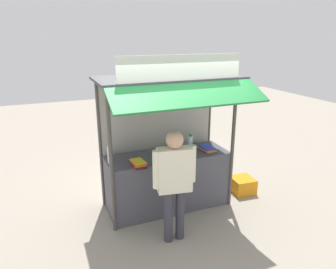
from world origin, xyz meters
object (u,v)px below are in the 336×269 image
object	(u,v)px
magazine_stack_front_left	(139,163)
plastic_crate	(242,185)
water_bottle_front_right	(190,143)
banana_bunch_inner_left	(158,106)
water_bottle_back_left	(110,154)
magazine_stack_mid_right	(165,156)
vendor_person	(174,177)
banana_bunch_inner_right	(188,101)
magazine_stack_left	(207,148)
water_bottle_mid_left	(174,147)
banana_bunch_leftmost	(223,98)

from	to	relation	value
magazine_stack_front_left	plastic_crate	size ratio (longest dim) A/B	0.77
water_bottle_front_right	banana_bunch_inner_left	distance (m)	1.22
water_bottle_back_left	water_bottle_front_right	bearing A→B (deg)	1.54
magazine_stack_mid_right	vendor_person	bearing A→B (deg)	-102.09
water_bottle_back_left	banana_bunch_inner_right	distance (m)	1.45
water_bottle_front_right	magazine_stack_front_left	xyz separation A→B (m)	(-1.02, -0.31, -0.10)
water_bottle_front_right	vendor_person	distance (m)	1.18
magazine_stack_mid_right	banana_bunch_inner_left	world-z (taller)	banana_bunch_inner_left
water_bottle_front_right	banana_bunch_inner_left	world-z (taller)	banana_bunch_inner_left
magazine_stack_mid_right	magazine_stack_left	xyz separation A→B (m)	(0.80, 0.02, 0.01)
banana_bunch_inner_right	magazine_stack_mid_right	bearing A→B (deg)	123.10
magazine_stack_mid_right	banana_bunch_inner_left	size ratio (longest dim) A/B	0.97
water_bottle_front_right	banana_bunch_inner_left	bearing A→B (deg)	-146.85
water_bottle_front_right	water_bottle_mid_left	bearing A→B (deg)	-176.31
banana_bunch_inner_left	plastic_crate	world-z (taller)	banana_bunch_inner_left
water_bottle_back_left	magazine_stack_front_left	distance (m)	0.47
magazine_stack_mid_right	vendor_person	size ratio (longest dim) A/B	0.18
water_bottle_mid_left	banana_bunch_inner_left	world-z (taller)	banana_bunch_inner_left
water_bottle_mid_left	water_bottle_front_right	distance (m)	0.31
water_bottle_mid_left	magazine_stack_front_left	world-z (taller)	water_bottle_mid_left
magazine_stack_mid_right	banana_bunch_inner_left	bearing A→B (deg)	-122.96
water_bottle_mid_left	magazine_stack_mid_right	xyz separation A→B (m)	(-0.22, -0.12, -0.08)
water_bottle_front_right	banana_bunch_leftmost	world-z (taller)	banana_bunch_leftmost
water_bottle_mid_left	magazine_stack_mid_right	bearing A→B (deg)	-151.78
magazine_stack_left	plastic_crate	size ratio (longest dim) A/B	0.77
banana_bunch_leftmost	plastic_crate	distance (m)	2.01
magazine_stack_left	plastic_crate	bearing A→B (deg)	0.46
magazine_stack_mid_right	banana_bunch_inner_right	xyz separation A→B (m)	(0.23, -0.36, 0.96)
magazine_stack_left	water_bottle_mid_left	bearing A→B (deg)	170.30
water_bottle_back_left	banana_bunch_inner_right	bearing A→B (deg)	-22.78
water_bottle_back_left	magazine_stack_mid_right	distance (m)	0.88
magazine_stack_front_left	water_bottle_front_right	bearing A→B (deg)	16.94
water_bottle_front_right	magazine_stack_left	xyz separation A→B (m)	(0.27, -0.12, -0.10)
magazine_stack_left	banana_bunch_leftmost	size ratio (longest dim) A/B	1.23
magazine_stack_left	magazine_stack_front_left	size ratio (longest dim) A/B	1.00
magazine_stack_left	banana_bunch_inner_left	xyz separation A→B (m)	(-1.03, -0.38, 0.91)
water_bottle_mid_left	plastic_crate	xyz separation A→B (m)	(1.38, -0.09, -0.93)
magazine_stack_left	banana_bunch_inner_right	distance (m)	1.17
magazine_stack_left	banana_bunch_inner_left	world-z (taller)	banana_bunch_inner_left
water_bottle_front_right	plastic_crate	xyz separation A→B (m)	(1.07, -0.11, -0.96)
banana_bunch_inner_right	plastic_crate	world-z (taller)	banana_bunch_inner_right
vendor_person	magazine_stack_left	bearing A→B (deg)	-130.15
magazine_stack_front_left	banana_bunch_leftmost	xyz separation A→B (m)	(1.31, -0.19, 0.94)
magazine_stack_mid_right	magazine_stack_left	bearing A→B (deg)	1.60
plastic_crate	magazine_stack_mid_right	bearing A→B (deg)	-178.97
water_bottle_back_left	magazine_stack_left	distance (m)	1.67
magazine_stack_mid_right	banana_bunch_leftmost	size ratio (longest dim) A/B	1.17
magazine_stack_left	banana_bunch_leftmost	bearing A→B (deg)	-87.47
banana_bunch_inner_right	vendor_person	world-z (taller)	banana_bunch_inner_right
magazine_stack_left	banana_bunch_inner_right	size ratio (longest dim) A/B	1.21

